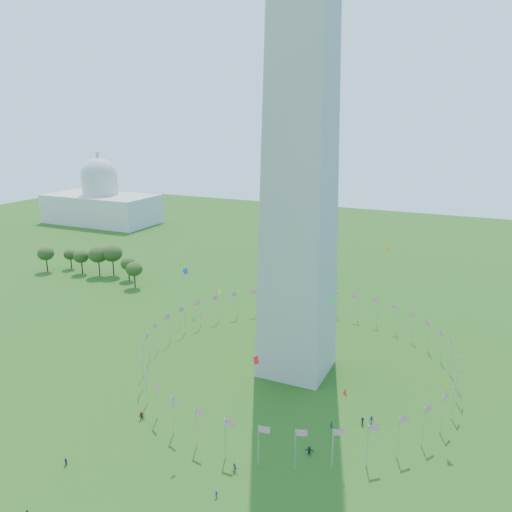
% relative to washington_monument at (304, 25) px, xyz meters
% --- Properties ---
extents(ground, '(600.00, 600.00, 0.00)m').
position_rel_washington_monument_xyz_m(ground, '(0.00, -50.00, -84.50)').
color(ground, '#1E4810').
rests_on(ground, ground).
extents(washington_monument, '(16.80, 16.80, 169.00)m').
position_rel_washington_monument_xyz_m(washington_monument, '(0.00, 0.00, 0.00)').
color(washington_monument, '#AAA697').
rests_on(washington_monument, ground).
extents(flag_ring, '(80.24, 80.24, 9.00)m').
position_rel_washington_monument_xyz_m(flag_ring, '(-0.00, 0.00, -80.00)').
color(flag_ring, silver).
rests_on(flag_ring, ground).
extents(capitol_building, '(70.00, 35.00, 46.00)m').
position_rel_washington_monument_xyz_m(capitol_building, '(-180.00, 130.00, -61.50)').
color(capitol_building, beige).
rests_on(capitol_building, ground).
extents(crowd, '(94.21, 69.88, 1.96)m').
position_rel_washington_monument_xyz_m(crowd, '(7.14, -45.37, -83.62)').
color(crowd, '#2B184A').
rests_on(crowd, ground).
extents(kites_aloft, '(104.50, 78.65, 41.81)m').
position_rel_washington_monument_xyz_m(kites_aloft, '(14.68, -26.28, -64.25)').
color(kites_aloft, yellow).
rests_on(kites_aloft, ground).
extents(tree_line_west, '(55.14, 16.28, 13.20)m').
position_rel_washington_monument_xyz_m(tree_line_west, '(-104.56, 41.20, -78.80)').
color(tree_line_west, '#38541C').
rests_on(tree_line_west, ground).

